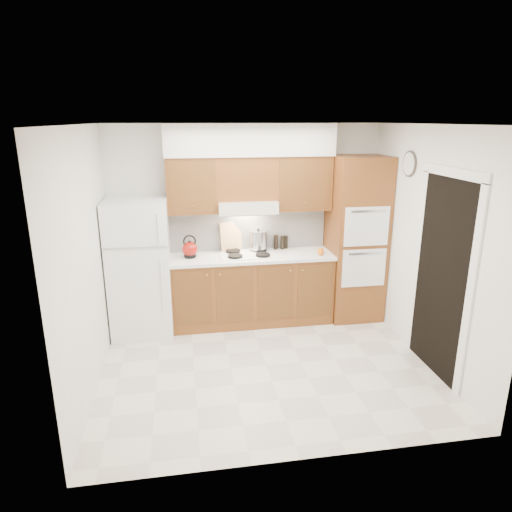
% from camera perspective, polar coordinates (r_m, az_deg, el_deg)
% --- Properties ---
extents(floor, '(3.60, 3.60, 0.00)m').
position_cam_1_polar(floor, '(5.26, 1.28, -13.49)').
color(floor, beige).
rests_on(floor, ground).
extents(ceiling, '(3.60, 3.60, 0.00)m').
position_cam_1_polar(ceiling, '(4.54, 1.50, 16.13)').
color(ceiling, white).
rests_on(ceiling, wall_back).
extents(wall_back, '(3.60, 0.02, 2.60)m').
position_cam_1_polar(wall_back, '(6.17, -1.22, 4.13)').
color(wall_back, white).
rests_on(wall_back, floor).
extents(wall_left, '(0.02, 3.00, 2.60)m').
position_cam_1_polar(wall_left, '(4.76, -20.45, -0.81)').
color(wall_left, white).
rests_on(wall_left, floor).
extents(wall_right, '(0.02, 3.00, 2.60)m').
position_cam_1_polar(wall_right, '(5.36, 20.63, 1.09)').
color(wall_right, white).
rests_on(wall_right, floor).
extents(fridge, '(0.75, 0.72, 1.72)m').
position_cam_1_polar(fridge, '(5.91, -14.30, -1.41)').
color(fridge, white).
rests_on(fridge, floor).
extents(base_cabinets, '(2.11, 0.60, 0.90)m').
position_cam_1_polar(base_cabinets, '(6.14, -0.54, -4.24)').
color(base_cabinets, brown).
rests_on(base_cabinets, floor).
extents(countertop, '(2.13, 0.62, 0.04)m').
position_cam_1_polar(countertop, '(5.98, -0.53, -0.06)').
color(countertop, white).
rests_on(countertop, base_cabinets).
extents(backsplash, '(2.11, 0.03, 0.56)m').
position_cam_1_polar(backsplash, '(6.18, -0.97, 3.38)').
color(backsplash, white).
rests_on(backsplash, countertop).
extents(oven_cabinet, '(0.70, 0.65, 2.20)m').
position_cam_1_polar(oven_cabinet, '(6.28, 12.35, 2.08)').
color(oven_cabinet, brown).
rests_on(oven_cabinet, floor).
extents(upper_cab_left, '(0.63, 0.33, 0.70)m').
position_cam_1_polar(upper_cab_left, '(5.85, -8.04, 8.75)').
color(upper_cab_left, brown).
rests_on(upper_cab_left, wall_back).
extents(upper_cab_right, '(0.73, 0.33, 0.70)m').
position_cam_1_polar(upper_cab_right, '(6.06, 5.77, 9.10)').
color(upper_cab_right, brown).
rests_on(upper_cab_right, wall_back).
extents(range_hood, '(0.75, 0.45, 0.15)m').
position_cam_1_polar(range_hood, '(5.90, -1.16, 6.26)').
color(range_hood, silver).
rests_on(range_hood, wall_back).
extents(upper_cab_over_hood, '(0.75, 0.33, 0.55)m').
position_cam_1_polar(upper_cab_over_hood, '(5.90, -1.27, 9.71)').
color(upper_cab_over_hood, brown).
rests_on(upper_cab_over_hood, range_hood).
extents(soffit, '(2.13, 0.36, 0.40)m').
position_cam_1_polar(soffit, '(5.85, -0.78, 14.32)').
color(soffit, silver).
rests_on(soffit, wall_back).
extents(cooktop, '(0.74, 0.50, 0.01)m').
position_cam_1_polar(cooktop, '(5.98, -1.04, 0.21)').
color(cooktop, white).
rests_on(cooktop, countertop).
extents(doorway, '(0.02, 0.90, 2.10)m').
position_cam_1_polar(doorway, '(5.14, 22.13, -2.64)').
color(doorway, black).
rests_on(doorway, floor).
extents(wall_clock, '(0.02, 0.30, 0.30)m').
position_cam_1_polar(wall_clock, '(5.69, 18.64, 10.87)').
color(wall_clock, '#3F3833').
rests_on(wall_clock, wall_right).
extents(kettle, '(0.23, 0.23, 0.20)m').
position_cam_1_polar(kettle, '(5.90, -8.27, 0.83)').
color(kettle, maroon).
rests_on(kettle, countertop).
extents(cutting_board, '(0.31, 0.16, 0.38)m').
position_cam_1_polar(cutting_board, '(6.12, -3.16, 2.45)').
color(cutting_board, tan).
rests_on(cutting_board, countertop).
extents(stock_pot, '(0.31, 0.31, 0.24)m').
position_cam_1_polar(stock_pot, '(6.11, 0.28, 2.00)').
color(stock_pot, '#A8A8AC').
rests_on(stock_pot, cooktop).
extents(condiment_a, '(0.07, 0.07, 0.20)m').
position_cam_1_polar(condiment_a, '(6.22, 2.50, 1.75)').
color(condiment_a, black).
rests_on(condiment_a, countertop).
extents(condiment_b, '(0.07, 0.07, 0.18)m').
position_cam_1_polar(condiment_b, '(6.23, 3.33, 1.69)').
color(condiment_b, black).
rests_on(condiment_b, countertop).
extents(condiment_c, '(0.08, 0.08, 0.17)m').
position_cam_1_polar(condiment_c, '(6.29, 3.73, 1.77)').
color(condiment_c, black).
rests_on(condiment_c, countertop).
extents(orange_near, '(0.10, 0.10, 0.08)m').
position_cam_1_polar(orange_near, '(6.01, 8.09, 0.43)').
color(orange_near, orange).
rests_on(orange_near, countertop).
extents(orange_far, '(0.09, 0.09, 0.08)m').
position_cam_1_polar(orange_far, '(6.08, 8.05, 0.66)').
color(orange_far, orange).
rests_on(orange_far, countertop).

